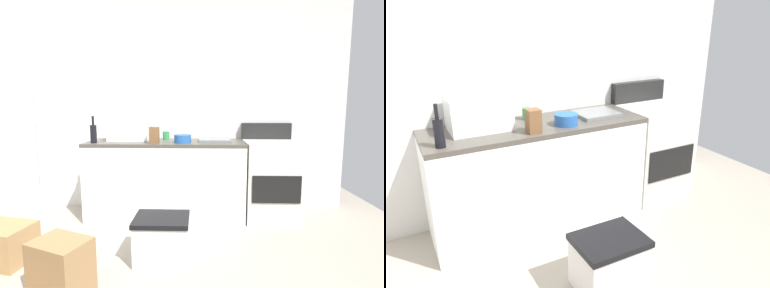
# 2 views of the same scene
# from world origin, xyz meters

# --- Properties ---
(wall_back) EXTENTS (5.00, 0.10, 2.60)m
(wall_back) POSITION_xyz_m (0.00, 1.55, 1.30)
(wall_back) COLOR silver
(wall_back) RESTS_ON ground_plane
(kitchen_counter) EXTENTS (1.80, 0.60, 0.90)m
(kitchen_counter) POSITION_xyz_m (0.30, 1.20, 0.45)
(kitchen_counter) COLOR white
(kitchen_counter) RESTS_ON ground_plane
(stove_oven) EXTENTS (0.60, 0.61, 1.10)m
(stove_oven) POSITION_xyz_m (1.52, 1.21, 0.47)
(stove_oven) COLOR silver
(stove_oven) RESTS_ON ground_plane
(microwave) EXTENTS (0.46, 0.34, 0.27)m
(microwave) POSITION_xyz_m (-0.14, 1.28, 1.04)
(microwave) COLOR white
(microwave) RESTS_ON kitchen_counter
(sink_basin) EXTENTS (0.36, 0.32, 0.03)m
(sink_basin) POSITION_xyz_m (0.87, 1.20, 0.92)
(sink_basin) COLOR slate
(sink_basin) RESTS_ON kitchen_counter
(wine_bottle) EXTENTS (0.07, 0.07, 0.30)m
(wine_bottle) POSITION_xyz_m (-0.48, 1.01, 1.01)
(wine_bottle) COLOR black
(wine_bottle) RESTS_ON kitchen_counter
(coffee_mug) EXTENTS (0.08, 0.08, 0.10)m
(coffee_mug) POSITION_xyz_m (0.28, 1.36, 0.95)
(coffee_mug) COLOR #338C4C
(coffee_mug) RESTS_ON kitchen_counter
(knife_block) EXTENTS (0.10, 0.10, 0.18)m
(knife_block) POSITION_xyz_m (0.20, 1.00, 0.99)
(knife_block) COLOR brown
(knife_block) RESTS_ON kitchen_counter
(mixing_bowl) EXTENTS (0.19, 0.19, 0.09)m
(mixing_bowl) POSITION_xyz_m (0.50, 1.07, 0.95)
(mixing_bowl) COLOR #2659A5
(mixing_bowl) RESTS_ON kitchen_counter
(storage_bin) EXTENTS (0.46, 0.36, 0.38)m
(storage_bin) POSITION_xyz_m (0.38, 0.21, 0.19)
(storage_bin) COLOR silver
(storage_bin) RESTS_ON ground_plane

